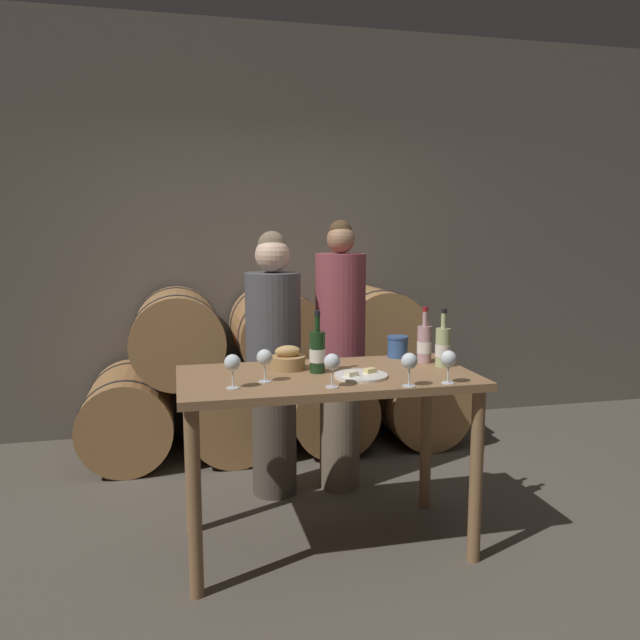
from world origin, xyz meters
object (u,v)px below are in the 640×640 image
Objects in this scene: wine_bottle_red at (317,352)px; wine_glass_far_right at (449,359)px; person_left at (273,362)px; wine_glass_center at (332,363)px; cheese_plate at (361,375)px; wine_glass_right at (409,362)px; wine_glass_far_left at (232,364)px; wine_bottle_rose at (424,344)px; bread_basket at (288,360)px; person_right at (340,354)px; tasting_table at (327,400)px; wine_glass_left at (265,358)px; wine_bottle_white at (443,347)px; blue_crock at (398,346)px.

wine_bottle_red reaches higher than wine_glass_far_right.
person_left is 10.32× the size of wine_glass_center.
cheese_plate is 1.67× the size of wine_glass_right.
wine_glass_right is at bearing -10.42° from wine_glass_center.
wine_bottle_rose is at bearing 17.03° from wine_glass_far_left.
bread_basket is 0.46m from wine_glass_far_left.
wine_bottle_rose is at bearing 60.26° from wine_glass_right.
person_right is at bearing 92.56° from wine_glass_right.
wine_glass_left is at bearing -164.13° from tasting_table.
wine_bottle_white is at bearing 69.81° from wine_glass_far_right.
wine_bottle_white is at bearing 23.70° from wine_glass_center.
person_left is 0.85m from wine_glass_left.
person_left is at bearing 142.16° from wine_bottle_rose.
blue_crock is at bearing -32.57° from person_left.
blue_crock is at bearing 26.68° from wine_glass_far_left.
wine_glass_center is (0.28, -0.17, 0.00)m from wine_glass_left.
tasting_table is 0.91× the size of person_left.
wine_bottle_white reaches higher than wine_glass_right.
bread_basket is 1.14× the size of wine_glass_right.
wine_glass_far_left and wine_glass_center have the same top height.
wine_glass_far_right is (0.36, -0.21, 0.11)m from cheese_plate.
blue_crock is (0.52, 0.27, -0.04)m from wine_bottle_red.
blue_crock is (-0.15, 0.27, -0.04)m from wine_bottle_white.
blue_crock is (-0.09, 0.16, -0.04)m from wine_bottle_rose.
wine_bottle_red is 1.76× the size of bread_basket.
wine_glass_right is (0.16, -0.22, 0.11)m from cheese_plate.
wine_glass_far_left is at bearing -159.69° from tasting_table.
tasting_table is 0.57m from wine_glass_far_left.
wine_bottle_rose reaches higher than blue_crock.
wine_bottle_white reaches higher than wine_bottle_rose.
wine_bottle_white is 0.48m from wine_glass_right.
wine_glass_center is at bearing -98.57° from tasting_table.
tasting_table is 0.42m from wine_glass_left.
wine_glass_far_left reaches higher than blue_crock.
person_left is at bearing 114.01° from wine_glass_right.
person_left is at bearing 88.67° from bread_basket.
wine_glass_center is at bearing -83.18° from person_left.
wine_bottle_white is (0.63, 0.03, 0.24)m from tasting_table.
person_left is at bearing 78.35° from wine_glass_left.
person_right reaches higher than person_left.
wine_glass_far_right is at bearing -33.21° from wine_bottle_red.
wine_glass_center is at bearing -132.63° from blue_crock.
wine_glass_right is (0.48, -0.47, 0.07)m from bread_basket.
wine_bottle_white is (0.67, -0.01, -0.00)m from wine_bottle_red.
wine_bottle_white is 0.13m from wine_bottle_rose.
wine_glass_far_right is at bearing 3.25° from wine_glass_right.
wine_glass_center is 0.55m from wine_glass_far_right.
bread_basket is at bearing -91.33° from person_left.
wine_bottle_red is 2.00× the size of wine_glass_far_right.
blue_crock is 0.77m from wine_glass_center.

